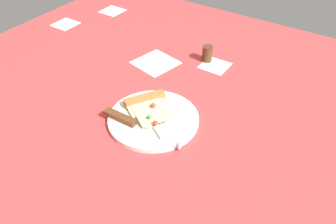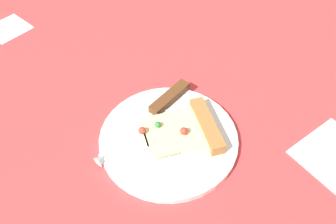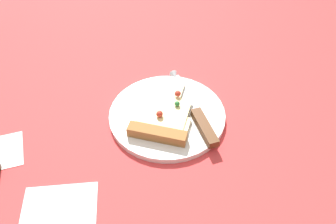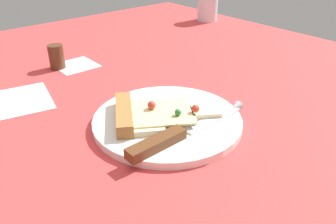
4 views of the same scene
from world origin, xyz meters
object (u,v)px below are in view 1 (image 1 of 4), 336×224
Objects in this scene: plate at (153,119)px; knife at (134,124)px; pizza_slice at (150,110)px; napkin at (156,63)px; pepper_shaker at (207,54)px.

plate is 1.04× the size of knife.
pizza_slice is at bearing 177.64° from knife.
napkin is at bearing 124.06° from plate.
pizza_slice is 3.37× the size of pepper_shaker.
plate is 4.47× the size of pepper_shaker.
pizza_slice is 34.74cm from pepper_shaker.
knife is (-2.31, -5.68, 1.25)cm from plate.
knife is 34.07cm from napkin.
pizza_slice reaches higher than plate.
pepper_shaker is 0.43× the size of napkin.
plate is at bearing 156.67° from knife.
knife is (-0.14, -7.04, -0.20)cm from pizza_slice.
pepper_shaker is (-2.95, 36.09, 2.16)cm from plate.
pepper_shaker is at bearing 179.69° from knife.
knife is at bearing -89.12° from pepper_shaker.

